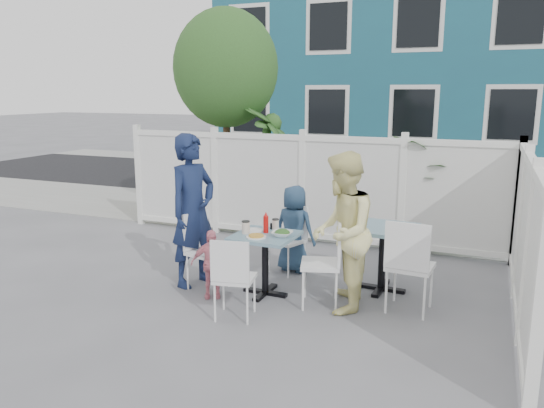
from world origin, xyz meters
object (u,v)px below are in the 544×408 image
at_px(woman, 342,232).
at_px(toddler, 211,264).
at_px(main_table, 265,248).
at_px(chair_back, 291,233).
at_px(spare_table, 383,241).
at_px(man, 193,210).
at_px(chair_near, 233,273).
at_px(utility_cabinet, 193,174).
at_px(chair_left, 203,244).
at_px(chair_right, 328,256).
at_px(boy, 294,229).

xyz_separation_m(woman, toddler, (-1.39, -0.23, -0.44)).
height_order(main_table, chair_back, chair_back).
distance_m(chair_back, toddler, 1.25).
height_order(spare_table, man, man).
height_order(chair_near, man, man).
relative_size(utility_cabinet, man, 0.72).
distance_m(woman, toddler, 1.47).
bearing_deg(chair_near, chair_back, 78.33).
xyz_separation_m(chair_left, chair_back, (0.74, 0.90, -0.02)).
distance_m(chair_right, chair_near, 1.04).
distance_m(spare_table, woman, 0.78).
height_order(chair_right, woman, woman).
height_order(chair_back, man, man).
distance_m(chair_right, woman, 0.32).
xyz_separation_m(chair_left, chair_right, (1.48, 0.03, 0.03)).
height_order(main_table, chair_near, chair_near).
distance_m(chair_left, boy, 1.21).
height_order(spare_table, woman, woman).
distance_m(utility_cabinet, chair_near, 5.47).
bearing_deg(utility_cabinet, man, -66.67).
distance_m(utility_cabinet, chair_back, 4.27).
bearing_deg(woman, utility_cabinet, -144.38).
distance_m(main_table, chair_back, 0.85).
bearing_deg(chair_left, spare_table, 123.08).
relative_size(chair_back, toddler, 1.10).
bearing_deg(toddler, chair_left, 110.35).
distance_m(chair_left, toddler, 0.36).
bearing_deg(utility_cabinet, chair_left, -65.39).
xyz_separation_m(boy, toddler, (-0.54, -1.17, -0.17)).
bearing_deg(boy, main_table, 97.47).
height_order(utility_cabinet, chair_right, utility_cabinet).
relative_size(spare_table, chair_near, 0.89).
bearing_deg(chair_near, spare_table, 37.51).
bearing_deg(woman, chair_right, -113.98).
bearing_deg(toddler, main_table, 5.28).
distance_m(utility_cabinet, boy, 4.27).
bearing_deg(woman, boy, -148.47).
bearing_deg(main_table, chair_right, -2.32).
xyz_separation_m(chair_back, toddler, (-0.50, -1.14, -0.11)).
relative_size(chair_left, chair_back, 1.05).
bearing_deg(chair_left, utility_cabinet, -134.27).
height_order(main_table, toddler, toddler).
xyz_separation_m(spare_table, chair_right, (-0.44, -0.65, -0.04)).
bearing_deg(woman, chair_left, -101.03).
bearing_deg(main_table, chair_left, -175.65).
distance_m(spare_table, chair_back, 1.21).
relative_size(spare_table, man, 0.42).
height_order(chair_right, toddler, chair_right).
xyz_separation_m(spare_table, man, (-2.07, -0.62, 0.31)).
distance_m(spare_table, chair_left, 2.04).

